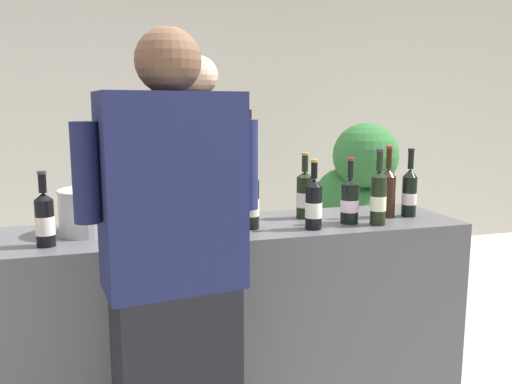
{
  "coord_description": "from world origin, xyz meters",
  "views": [
    {
      "loc": [
        -0.54,
        -2.22,
        1.44
      ],
      "look_at": [
        0.12,
        0.0,
        1.06
      ],
      "focal_mm": 36.61,
      "sensor_mm": 36.0,
      "label": 1
    }
  ],
  "objects": [
    {
      "name": "wall_back",
      "position": [
        0.0,
        2.6,
        1.4
      ],
      "size": [
        8.0,
        0.1,
        2.8
      ],
      "primitive_type": "cube",
      "color": "beige",
      "rests_on": "ground_plane"
    },
    {
      "name": "counter",
      "position": [
        0.0,
        0.0,
        0.45
      ],
      "size": [
        2.13,
        0.54,
        0.91
      ],
      "primitive_type": "cube",
      "color": "#4C4C51",
      "rests_on": "ground_plane"
    },
    {
      "name": "wine_bottle_0",
      "position": [
        -0.16,
        -0.06,
        1.03
      ],
      "size": [
        0.07,
        0.07,
        0.33
      ],
      "color": "black",
      "rests_on": "counter"
    },
    {
      "name": "wine_bottle_1",
      "position": [
        -0.15,
        0.07,
        1.03
      ],
      "size": [
        0.07,
        0.07,
        0.34
      ],
      "color": "black",
      "rests_on": "counter"
    },
    {
      "name": "wine_bottle_2",
      "position": [
        0.77,
        -0.02,
        1.04
      ],
      "size": [
        0.07,
        0.07,
        0.34
      ],
      "color": "black",
      "rests_on": "counter"
    },
    {
      "name": "wine_bottle_3",
      "position": [
        -0.76,
        -0.13,
        1.01
      ],
      "size": [
        0.07,
        0.07,
        0.29
      ],
      "color": "black",
      "rests_on": "counter"
    },
    {
      "name": "wine_bottle_4",
      "position": [
        0.88,
        -0.03,
        1.03
      ],
      "size": [
        0.07,
        0.07,
        0.33
      ],
      "color": "black",
      "rests_on": "counter"
    },
    {
      "name": "wine_bottle_5",
      "position": [
        -0.4,
        0.07,
        1.03
      ],
      "size": [
        0.08,
        0.08,
        0.32
      ],
      "color": "black",
      "rests_on": "counter"
    },
    {
      "name": "wine_bottle_6",
      "position": [
        0.53,
        -0.09,
        1.01
      ],
      "size": [
        0.08,
        0.08,
        0.3
      ],
      "color": "black",
      "rests_on": "counter"
    },
    {
      "name": "wine_bottle_7",
      "position": [
        0.07,
        -0.07,
        1.03
      ],
      "size": [
        0.07,
        0.07,
        0.34
      ],
      "color": "black",
      "rests_on": "counter"
    },
    {
      "name": "wine_bottle_8",
      "position": [
        0.38,
        0.07,
        1.02
      ],
      "size": [
        0.08,
        0.08,
        0.32
      ],
      "color": "black",
      "rests_on": "counter"
    },
    {
      "name": "wine_bottle_9",
      "position": [
        0.33,
        -0.15,
        1.02
      ],
      "size": [
        0.07,
        0.07,
        0.31
      ],
      "color": "black",
      "rests_on": "counter"
    },
    {
      "name": "wine_bottle_10",
      "position": [
        0.64,
        -0.16,
        1.03
      ],
      "size": [
        0.07,
        0.07,
        0.35
      ],
      "color": "black",
      "rests_on": "counter"
    },
    {
      "name": "wine_bottle_11",
      "position": [
        -0.13,
        -0.16,
        1.04
      ],
      "size": [
        0.08,
        0.08,
        0.34
      ],
      "color": "black",
      "rests_on": "counter"
    },
    {
      "name": "wine_glass",
      "position": [
        -0.06,
        -0.02,
        1.03
      ],
      "size": [
        0.07,
        0.07,
        0.19
      ],
      "color": "silver",
      "rests_on": "counter"
    },
    {
      "name": "ice_bucket",
      "position": [
        -0.61,
        0.04,
        1.0
      ],
      "size": [
        0.25,
        0.25,
        0.19
      ],
      "color": "silver",
      "rests_on": "counter"
    },
    {
      "name": "person_server",
      "position": [
        -0.03,
        0.62,
        0.83
      ],
      "size": [
        0.61,
        0.29,
        1.71
      ],
      "color": "black",
      "rests_on": "ground_plane"
    },
    {
      "name": "person_guest",
      "position": [
        -0.33,
        -0.58,
        0.82
      ],
      "size": [
        0.59,
        0.3,
        1.68
      ],
      "color": "black",
      "rests_on": "ground_plane"
    },
    {
      "name": "potted_shrub",
      "position": [
        1.26,
        1.23,
        0.76
      ],
      "size": [
        0.56,
        0.62,
        1.32
      ],
      "color": "brown",
      "rests_on": "ground_plane"
    }
  ]
}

